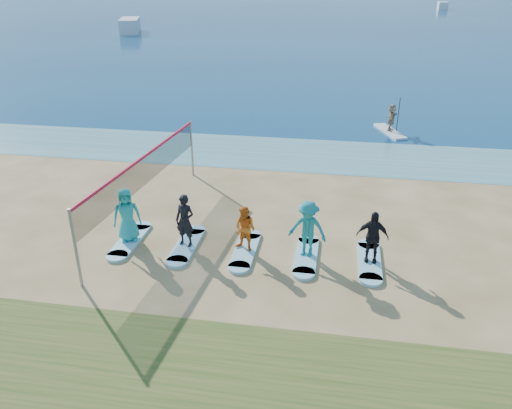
% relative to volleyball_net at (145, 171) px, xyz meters
% --- Properties ---
extents(ground, '(600.00, 600.00, 0.00)m').
position_rel_volleyball_net_xyz_m(ground, '(5.09, -2.43, -1.90)').
color(ground, tan).
rests_on(ground, ground).
extents(shallow_water, '(600.00, 600.00, 0.00)m').
position_rel_volleyball_net_xyz_m(shallow_water, '(5.09, 8.07, -1.90)').
color(shallow_water, teal).
rests_on(shallow_water, ground).
extents(volleyball_net, '(0.86, 9.06, 2.50)m').
position_rel_volleyball_net_xyz_m(volleyball_net, '(0.00, 0.00, 0.00)').
color(volleyball_net, gray).
rests_on(volleyball_net, ground).
extents(paddleboard, '(1.71, 3.05, 0.12)m').
position_rel_volleyball_net_xyz_m(paddleboard, '(9.59, 12.66, -1.84)').
color(paddleboard, silver).
rests_on(paddleboard, ground).
extents(paddleboarder, '(0.73, 1.44, 1.48)m').
position_rel_volleyball_net_xyz_m(paddleboarder, '(9.59, 12.66, -1.04)').
color(paddleboarder, tan).
rests_on(paddleboarder, paddleboard).
extents(boat_offshore_a, '(4.71, 7.80, 1.95)m').
position_rel_volleyball_net_xyz_m(boat_offshore_a, '(-24.62, 57.70, -1.90)').
color(boat_offshore_a, silver).
rests_on(boat_offshore_a, ground).
extents(boat_offshore_b, '(2.49, 6.16, 1.59)m').
position_rel_volleyball_net_xyz_m(boat_offshore_b, '(28.93, 116.48, -1.90)').
color(boat_offshore_b, silver).
rests_on(boat_offshore_b, ground).
extents(surfboard_0, '(0.70, 2.20, 0.09)m').
position_rel_volleyball_net_xyz_m(surfboard_0, '(-0.03, -1.77, -1.86)').
color(surfboard_0, '#93D5E4').
rests_on(surfboard_0, ground).
extents(student_0, '(1.07, 0.91, 1.86)m').
position_rel_volleyball_net_xyz_m(student_0, '(-0.03, -1.77, -0.89)').
color(student_0, teal).
rests_on(student_0, surfboard_0).
extents(surfboard_1, '(0.70, 2.20, 0.09)m').
position_rel_volleyball_net_xyz_m(surfboard_1, '(1.96, -1.77, -1.86)').
color(surfboard_1, '#93D5E4').
rests_on(surfboard_1, ground).
extents(student_1, '(0.72, 0.54, 1.77)m').
position_rel_volleyball_net_xyz_m(student_1, '(1.96, -1.77, -0.93)').
color(student_1, black).
rests_on(student_1, surfboard_1).
extents(surfboard_2, '(0.70, 2.20, 0.09)m').
position_rel_volleyball_net_xyz_m(surfboard_2, '(3.96, -1.77, -1.86)').
color(surfboard_2, '#93D5E4').
rests_on(surfboard_2, ground).
extents(student_2, '(0.89, 0.80, 1.51)m').
position_rel_volleyball_net_xyz_m(student_2, '(3.96, -1.77, -1.06)').
color(student_2, orange).
rests_on(student_2, surfboard_2).
extents(surfboard_3, '(0.70, 2.20, 0.09)m').
position_rel_volleyball_net_xyz_m(surfboard_3, '(5.96, -1.77, -1.86)').
color(surfboard_3, '#93D5E4').
rests_on(surfboard_3, ground).
extents(student_3, '(1.32, 0.91, 1.88)m').
position_rel_volleyball_net_xyz_m(student_3, '(5.96, -1.77, -0.88)').
color(student_3, teal).
rests_on(student_3, surfboard_3).
extents(surfboard_4, '(0.70, 2.20, 0.09)m').
position_rel_volleyball_net_xyz_m(surfboard_4, '(7.96, -1.77, -1.86)').
color(surfboard_4, '#93D5E4').
rests_on(surfboard_4, ground).
extents(student_4, '(1.02, 0.49, 1.69)m').
position_rel_volleyball_net_xyz_m(student_4, '(7.96, -1.77, -0.97)').
color(student_4, black).
rests_on(student_4, surfboard_4).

